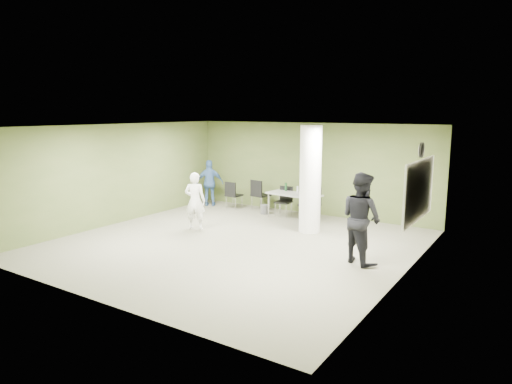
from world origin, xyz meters
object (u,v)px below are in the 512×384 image
Objects in this scene: folding_table at (294,195)px; man_blue at (210,183)px; chair_back_left at (233,193)px; man_black at (361,218)px; woman_white at (195,201)px.

man_blue is (-3.27, 0.17, 0.06)m from folding_table.
folding_table reaches higher than chair_back_left.
man_black is (3.04, -2.72, 0.24)m from folding_table.
woman_white is 0.81× the size of man_black.
folding_table is 0.88× the size of man_black.
folding_table is 1.09× the size of woman_white.
man_black is at bearing 123.48° from man_blue.
chair_back_left is 0.96m from man_blue.
woman_white is (-1.68, -2.46, 0.05)m from folding_table.
man_black reaches higher than folding_table.
woman_white is at bearing 25.02° from man_black.
chair_back_left is at bearing -177.82° from folding_table.
folding_table is 3.28m from man_blue.
chair_back_left is 0.58× the size of man_blue.
chair_back_left is 2.73m from woman_white.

